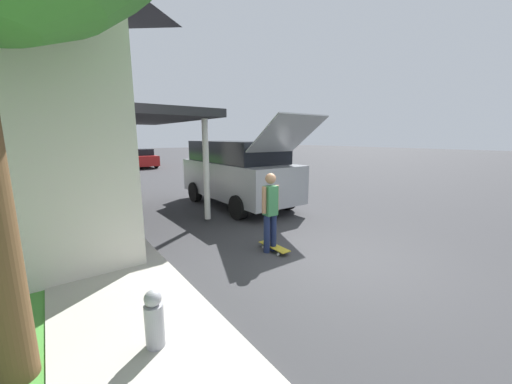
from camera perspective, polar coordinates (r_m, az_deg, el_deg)
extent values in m
plane|color=#333335|center=(5.85, 15.28, -12.71)|extent=(120.00, 120.00, 0.00)
cube|color=#ADA89E|center=(9.56, -31.29, -4.37)|extent=(1.80, 80.00, 0.10)
cube|color=#28282D|center=(9.23, -22.24, 13.69)|extent=(2.60, 5.52, 0.20)
cylinder|color=silver|center=(7.79, -9.93, 4.29)|extent=(0.16, 0.16, 2.70)
cube|color=gray|center=(9.68, -3.65, 2.66)|extent=(1.93, 4.68, 1.14)
cube|color=black|center=(9.70, -4.09, 8.08)|extent=(1.77, 3.65, 0.68)
cylinder|color=black|center=(10.61, -12.08, 0.04)|extent=(0.24, 0.70, 0.70)
cylinder|color=black|center=(11.47, -3.65, 1.07)|extent=(0.24, 0.70, 0.70)
cylinder|color=black|center=(8.10, -3.54, -3.08)|extent=(0.24, 0.70, 0.70)
cylinder|color=black|center=(9.21, 6.17, -1.42)|extent=(0.24, 0.70, 0.70)
cube|color=gray|center=(7.68, 6.11, 11.41)|extent=(1.70, 1.37, 0.97)
cube|color=maroon|center=(24.22, -22.30, 6.00)|extent=(1.81, 4.37, 0.74)
cube|color=black|center=(24.07, -22.34, 7.43)|extent=(1.59, 2.27, 0.48)
cylinder|color=black|center=(25.32, -24.91, 5.41)|extent=(0.20, 0.66, 0.66)
cylinder|color=black|center=(25.72, -21.09, 5.76)|extent=(0.20, 0.66, 0.66)
cylinder|color=black|center=(22.76, -23.56, 5.01)|extent=(0.20, 0.66, 0.66)
cylinder|color=black|center=(23.21, -19.35, 5.40)|extent=(0.20, 0.66, 0.66)
cylinder|color=#192347|center=(5.80, 2.17, -8.42)|extent=(0.13, 0.13, 0.77)
cylinder|color=#192347|center=(5.90, 3.48, -8.09)|extent=(0.13, 0.13, 0.77)
cube|color=#337042|center=(5.67, 2.90, -1.73)|extent=(0.25, 0.20, 0.59)
sphere|color=#9E7051|center=(5.59, 2.94, 2.71)|extent=(0.21, 0.21, 0.21)
cylinder|color=#9E7051|center=(5.56, 1.62, -1.61)|extent=(0.09, 0.09, 0.53)
cylinder|color=#9E7051|center=(5.76, 4.14, -1.20)|extent=(0.09, 0.09, 0.53)
cube|color=#A89323|center=(5.99, 3.65, -10.80)|extent=(0.22, 0.78, 0.02)
cylinder|color=silver|center=(6.13, 1.44, -10.89)|extent=(0.03, 0.06, 0.06)
cylinder|color=silver|center=(6.25, 2.89, -10.48)|extent=(0.03, 0.06, 0.06)
cylinder|color=silver|center=(5.79, 4.46, -12.30)|extent=(0.03, 0.06, 0.06)
cylinder|color=silver|center=(5.91, 5.93, -11.83)|extent=(0.03, 0.06, 0.06)
cylinder|color=#99999E|center=(3.51, -19.60, -23.84)|extent=(0.20, 0.20, 0.48)
sphere|color=#99999E|center=(3.34, -19.96, -19.38)|extent=(0.18, 0.18, 0.18)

